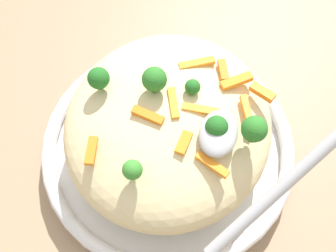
# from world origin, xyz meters

# --- Properties ---
(ground_plane) EXTENTS (2.40, 2.40, 0.00)m
(ground_plane) POSITION_xyz_m (0.00, 0.00, 0.00)
(ground_plane) COLOR #9E7F60
(serving_bowl) EXTENTS (0.32, 0.32, 0.04)m
(serving_bowl) POSITION_xyz_m (0.00, 0.00, 0.02)
(serving_bowl) COLOR silver
(serving_bowl) RESTS_ON ground_plane
(pasta_mound) EXTENTS (0.26, 0.24, 0.10)m
(pasta_mound) POSITION_xyz_m (0.00, 0.00, 0.08)
(pasta_mound) COLOR beige
(pasta_mound) RESTS_ON serving_bowl
(carrot_piece_0) EXTENTS (0.03, 0.04, 0.01)m
(carrot_piece_0) POSITION_xyz_m (-0.06, 0.02, 0.13)
(carrot_piece_0) COLOR orange
(carrot_piece_0) RESTS_ON pasta_mound
(carrot_piece_1) EXTENTS (0.04, 0.02, 0.01)m
(carrot_piece_1) POSITION_xyz_m (-0.00, 0.01, 0.13)
(carrot_piece_1) COLOR orange
(carrot_piece_1) RESTS_ON pasta_mound
(carrot_piece_2) EXTENTS (0.02, 0.04, 0.01)m
(carrot_piece_2) POSITION_xyz_m (0.02, -0.02, 0.13)
(carrot_piece_2) COLOR orange
(carrot_piece_2) RESTS_ON pasta_mound
(carrot_piece_3) EXTENTS (0.02, 0.03, 0.01)m
(carrot_piece_3) POSITION_xyz_m (-0.04, 0.10, 0.13)
(carrot_piece_3) COLOR orange
(carrot_piece_3) RESTS_ON pasta_mound
(carrot_piece_4) EXTENTS (0.03, 0.04, 0.01)m
(carrot_piece_4) POSITION_xyz_m (-0.05, 0.07, 0.13)
(carrot_piece_4) COLOR orange
(carrot_piece_4) RESTS_ON pasta_mound
(carrot_piece_5) EXTENTS (0.04, 0.02, 0.01)m
(carrot_piece_5) POSITION_xyz_m (-0.01, 0.08, 0.13)
(carrot_piece_5) COLOR orange
(carrot_piece_5) RESTS_ON pasta_mound
(carrot_piece_6) EXTENTS (0.01, 0.04, 0.01)m
(carrot_piece_6) POSITION_xyz_m (0.00, 0.04, 0.13)
(carrot_piece_6) COLOR orange
(carrot_piece_6) RESTS_ON pasta_mound
(carrot_piece_7) EXTENTS (0.02, 0.04, 0.01)m
(carrot_piece_7) POSITION_xyz_m (0.06, 0.06, 0.13)
(carrot_piece_7) COLOR orange
(carrot_piece_7) RESTS_ON pasta_mound
(carrot_piece_8) EXTENTS (0.03, 0.01, 0.01)m
(carrot_piece_8) POSITION_xyz_m (0.04, 0.03, 0.13)
(carrot_piece_8) COLOR orange
(carrot_piece_8) RESTS_ON pasta_mound
(carrot_piece_9) EXTENTS (0.03, 0.01, 0.01)m
(carrot_piece_9) POSITION_xyz_m (0.07, -0.06, 0.13)
(carrot_piece_9) COLOR orange
(carrot_piece_9) RESTS_ON pasta_mound
(carrot_piece_10) EXTENTS (0.03, 0.02, 0.01)m
(carrot_piece_10) POSITION_xyz_m (-0.06, 0.05, 0.13)
(carrot_piece_10) COLOR orange
(carrot_piece_10) RESTS_ON pasta_mound
(broccoli_floret_0) EXTENTS (0.02, 0.02, 0.03)m
(broccoli_floret_0) POSITION_xyz_m (-0.01, -0.08, 0.14)
(broccoli_floret_0) COLOR #205B1C
(broccoli_floret_0) RESTS_ON pasta_mound
(broccoli_floret_1) EXTENTS (0.02, 0.02, 0.03)m
(broccoli_floret_1) POSITION_xyz_m (0.09, -0.01, 0.14)
(broccoli_floret_1) COLOR #377928
(broccoli_floret_1) RESTS_ON pasta_mound
(broccoli_floret_2) EXTENTS (0.03, 0.03, 0.03)m
(broccoli_floret_2) POSITION_xyz_m (-0.01, -0.02, 0.15)
(broccoli_floret_2) COLOR #296820
(broccoli_floret_2) RESTS_ON pasta_mound
(broccoli_floret_3) EXTENTS (0.03, 0.03, 0.04)m
(broccoli_floret_3) POSITION_xyz_m (0.02, 0.09, 0.15)
(broccoli_floret_3) COLOR #296820
(broccoli_floret_3) RESTS_ON pasta_mound
(broccoli_floret_4) EXTENTS (0.02, 0.02, 0.03)m
(broccoli_floret_4) POSITION_xyz_m (0.02, 0.06, 0.14)
(broccoli_floret_4) COLOR #205B1C
(broccoli_floret_4) RESTS_ON pasta_mound
(broccoli_floret_5) EXTENTS (0.02, 0.02, 0.02)m
(broccoli_floret_5) POSITION_xyz_m (-0.02, 0.02, 0.14)
(broccoli_floret_5) COLOR #205B1C
(broccoli_floret_5) RESTS_ON pasta_mound
(serving_spoon) EXTENTS (0.16, 0.15, 0.10)m
(serving_spoon) POSITION_xyz_m (0.05, 0.09, 0.16)
(serving_spoon) COLOR #B7B7BC
(serving_spoon) RESTS_ON pasta_mound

